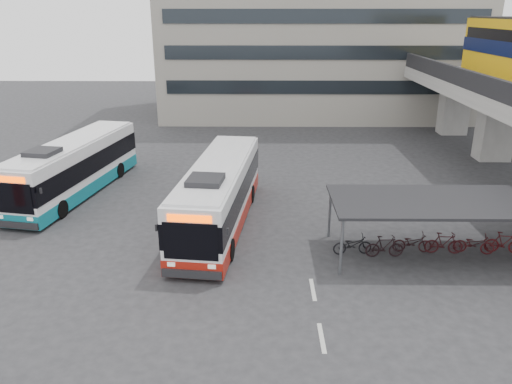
{
  "coord_description": "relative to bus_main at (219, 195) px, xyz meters",
  "views": [
    {
      "loc": [
        0.5,
        -16.67,
        10.05
      ],
      "look_at": [
        0.26,
        5.42,
        2.0
      ],
      "focal_mm": 35.0,
      "sensor_mm": 36.0,
      "label": 1
    }
  ],
  "objects": [
    {
      "name": "ground",
      "position": [
        1.55,
        -6.19,
        -1.58
      ],
      "size": [
        120.0,
        120.0,
        0.0
      ],
      "primitive_type": "plane",
      "color": "#28282B",
      "rests_on": "ground"
    },
    {
      "name": "bike_shelter",
      "position": [
        10.05,
        -3.19,
        -0.23
      ],
      "size": [
        10.0,
        4.0,
        2.54
      ],
      "color": "#595B60",
      "rests_on": "ground"
    },
    {
      "name": "road_markings",
      "position": [
        4.05,
        -9.19,
        -1.58
      ],
      "size": [
        0.15,
        7.6,
        0.01
      ],
      "color": "beige",
      "rests_on": "ground"
    },
    {
      "name": "bus_main",
      "position": [
        0.0,
        0.0,
        0.0
      ],
      "size": [
        3.76,
        11.74,
        3.41
      ],
      "rotation": [
        0.0,
        0.0,
        -0.11
      ],
      "color": "white",
      "rests_on": "ground"
    },
    {
      "name": "bus_teal",
      "position": [
        -8.69,
        4.5,
        -0.03
      ],
      "size": [
        4.41,
        11.6,
        3.35
      ],
      "rotation": [
        0.0,
        0.0,
        -0.18
      ],
      "color": "white",
      "rests_on": "ground"
    },
    {
      "name": "pedestrian",
      "position": [
        -0.26,
        -4.91,
        -0.69
      ],
      "size": [
        0.56,
        0.73,
        1.79
      ],
      "primitive_type": "imported",
      "rotation": [
        0.0,
        0.0,
        1.34
      ],
      "color": "black",
      "rests_on": "ground"
    }
  ]
}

